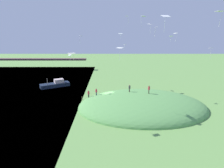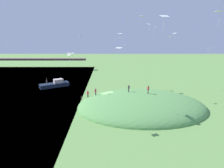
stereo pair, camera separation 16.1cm
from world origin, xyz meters
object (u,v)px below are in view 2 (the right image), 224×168
Objects in this scene: mooring_post at (82,98)px; kite_10 at (155,28)px; kite_7 at (171,36)px; kite_15 at (127,17)px; kite_0 at (142,17)px; kite_11 at (219,12)px; kite_12 at (175,34)px; person_near_shore at (88,93)px; kite_8 at (120,34)px; boat_on_lake at (55,84)px; kite_4 at (81,36)px; kite_1 at (149,24)px; kite_9 at (165,17)px; kite_6 at (211,49)px; person_on_hilltop at (96,91)px; kite_5 at (71,53)px; person_watching_kites at (129,87)px; person_walking_path at (149,89)px; kite_13 at (69,56)px; kite_2 at (125,45)px; kite_3 at (119,48)px.

kite_10 is at bearing -27.57° from mooring_post.
kite_15 reaches higher than kite_7.
kite_0 is 11.32m from kite_11.
kite_12 is at bearing 63.16° from kite_0.
kite_8 is at bearing -148.13° from person_near_shore.
boat_on_lake is at bearing 179.18° from kite_7.
kite_11 is (7.85, -6.18, 2.31)m from kite_10.
kite_4 is 1.46× the size of kite_15.
kite_4 is (-2.50, 9.01, 11.87)m from person_near_shore.
kite_0 is at bearing -116.84° from kite_12.
kite_1 is at bearing -38.39° from kite_8.
mooring_post is at bearing 131.59° from kite_9.
kite_6 is at bearing -13.94° from mooring_post.
person_on_hilltop is 27.66m from kite_11.
kite_5 is at bearing -132.31° from kite_1.
kite_0 is 1.21× the size of kite_5.
person_watching_kites is 19.38m from kite_0.
person_walking_path reaches higher than boat_on_lake.
kite_1 is (13.63, 4.32, 14.74)m from person_near_shore.
kite_10 is 0.98× the size of kite_13.
person_watching_kites reaches higher than person_on_hilltop.
kite_15 reaches higher than person_walking_path.
kite_2 is 1.17× the size of kite_8.
kite_4 is at bearing 85.75° from person_walking_path.
kite_0 is at bearing -63.11° from kite_3.
kite_7 is at bearing 9.57° from kite_8.
kite_10 reaches higher than kite_5.
person_watching_kites is 14.05m from kite_2.
kite_1 reaches higher than kite_3.
kite_0 is 0.72× the size of kite_1.
kite_2 reaches higher than person_watching_kites.
kite_5 is at bearing -124.75° from person_watching_kites.
kite_3 is 10.31m from kite_9.
kite_8 is (17.91, -2.69, 13.84)m from boat_on_lake.
kite_15 is at bearing 10.78° from mooring_post.
kite_8 is 16.67m from kite_10.
kite_0 reaches higher than kite_7.
kite_5 is at bearing -132.96° from kite_7.
kite_6 is (23.69, -5.02, 10.40)m from person_near_shore.
person_near_shore is 16.88m from kite_2.
kite_10 is 19.31m from kite_13.
boat_on_lake is 17.46m from person_on_hilltop.
kite_6 is 16.87m from kite_7.
kite_2 is 26.59m from kite_9.
kite_6 reaches higher than kite_2.
kite_12 reaches higher than kite_6.
kite_10 reaches higher than mooring_post.
kite_8 is 7.28m from kite_15.
mooring_post is (-0.65, 13.07, -12.01)m from kite_5.
kite_2 is (8.61, 10.89, 9.60)m from person_near_shore.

